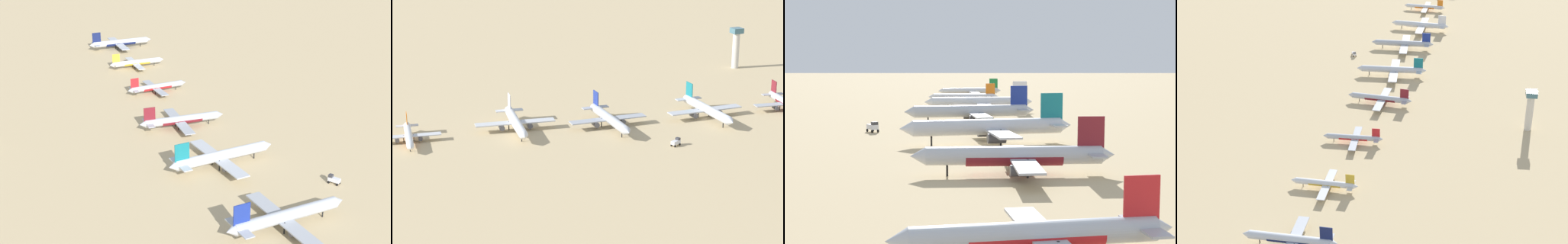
{
  "view_description": "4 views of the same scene",
  "coord_description": "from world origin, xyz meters",
  "views": [
    {
      "loc": [
        -123.78,
        -214.6,
        122.81
      ],
      "look_at": [
        9.76,
        46.79,
        3.55
      ],
      "focal_mm": 55.03,
      "sensor_mm": 36.0,
      "label": 1
    },
    {
      "loc": [
        375.98,
        -216.0,
        133.97
      ],
      "look_at": [
        2.22,
        -71.04,
        6.89
      ],
      "focal_mm": 74.25,
      "sensor_mm": 36.0,
      "label": 2
    },
    {
      "loc": [
        36.03,
        183.83,
        27.07
      ],
      "look_at": [
        -0.85,
        -16.81,
        5.05
      ],
      "focal_mm": 55.91,
      "sensor_mm": 36.0,
      "label": 3
    },
    {
      "loc": [
        -41.36,
        483.28,
        215.55
      ],
      "look_at": [
        4.46,
        90.74,
        6.15
      ],
      "focal_mm": 62.35,
      "sensor_mm": 36.0,
      "label": 4
    }
  ],
  "objects": [
    {
      "name": "ground_plane",
      "position": [
        0.0,
        0.0,
        0.0
      ],
      "size": [
        2598.09,
        2598.09,
        0.0
      ],
      "primitive_type": "plane",
      "color": "tan"
    },
    {
      "name": "parked_jet_0",
      "position": [
        -31.29,
        -217.72,
        4.15
      ],
      "size": [
        42.64,
        34.55,
        12.33
      ],
      "color": "silver",
      "rests_on": "ground"
    },
    {
      "name": "parked_jet_1",
      "position": [
        -18.12,
        -160.59,
        3.89
      ],
      "size": [
        40.52,
        33.03,
        11.69
      ],
      "color": "silver",
      "rests_on": "ground"
    },
    {
      "name": "parked_jet_2",
      "position": [
        -16.91,
        -104.6,
        5.05
      ],
      "size": [
        52.62,
        42.89,
        15.17
      ],
      "color": "silver",
      "rests_on": "ground"
    },
    {
      "name": "parked_jet_3",
      "position": [
        -4.79,
        -56.2,
        5.14
      ],
      "size": [
        52.83,
        42.78,
        15.27
      ],
      "color": "#B2B7C1",
      "rests_on": "ground"
    },
    {
      "name": "parked_jet_4",
      "position": [
        -0.74,
        0.77,
        5.28
      ],
      "size": [
        54.29,
        43.99,
        15.69
      ],
      "color": "silver",
      "rests_on": "ground"
    },
    {
      "name": "parked_jet_5",
      "position": [
        3.37,
        50.93,
        4.5
      ],
      "size": [
        46.91,
        38.28,
        13.54
      ],
      "color": "#B2B7C1",
      "rests_on": "ground"
    },
    {
      "name": "parked_jet_6",
      "position": [
        14.51,
        108.83,
        3.74
      ],
      "size": [
        38.92,
        31.53,
        11.25
      ],
      "color": "#B2B7C1",
      "rests_on": "ground"
    },
    {
      "name": "service_truck",
      "position": [
        34.81,
        -36.13,
        2.08
      ],
      "size": [
        4.58,
        5.7,
        3.9
      ],
      "color": "silver",
      "rests_on": "ground"
    }
  ]
}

